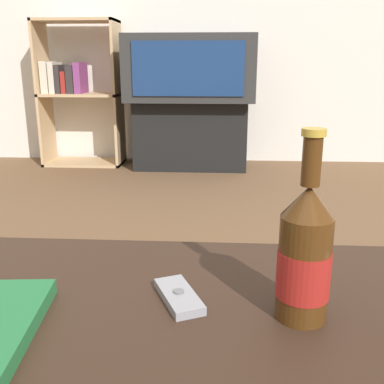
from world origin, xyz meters
TOP-DOWN VIEW (x-y plane):
  - coffee_table at (0.00, 0.00)m, footprint 1.12×0.62m
  - tv_stand at (-0.09, 2.76)m, footprint 0.81×0.39m
  - television at (-0.09, 2.75)m, footprint 0.89×0.60m
  - bookshelf at (-0.96, 2.81)m, footprint 0.59×0.30m
  - beer_bottle at (0.24, 0.04)m, footprint 0.08×0.08m
  - cell_phone at (0.06, 0.07)m, footprint 0.09×0.12m

SIDE VIEW (x-z plane):
  - tv_stand at x=-0.09m, z-range 0.00..0.49m
  - coffee_table at x=0.00m, z-range 0.14..0.55m
  - cell_phone at x=0.06m, z-range 0.40..0.42m
  - beer_bottle at x=0.24m, z-range 0.36..0.64m
  - bookshelf at x=-0.96m, z-range 0.04..1.09m
  - television at x=-0.09m, z-range 0.49..0.94m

